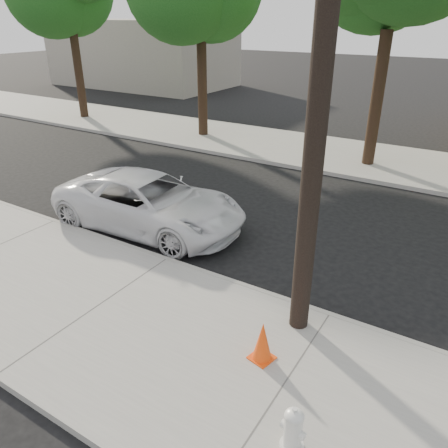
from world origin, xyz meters
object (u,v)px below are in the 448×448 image
Objects in this scene: utility_pole at (322,66)px; traffic_cone at (262,342)px; police_cruiser at (149,202)px; fire_hydrant at (293,430)px.

utility_pole is 4.36m from traffic_cone.
police_cruiser is 5.95m from traffic_cone.
traffic_cone is (-0.16, -1.17, -4.20)m from utility_pole.
fire_hydrant is at bearing -68.82° from utility_pole.
police_cruiser reaches higher than traffic_cone.
utility_pole is 13.38× the size of fire_hydrant.
utility_pole reaches higher than traffic_cone.
traffic_cone is (5.07, -3.10, -0.25)m from police_cruiser.
utility_pole reaches higher than police_cruiser.
utility_pole is 12.37× the size of traffic_cone.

